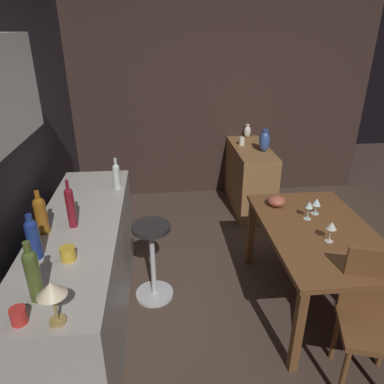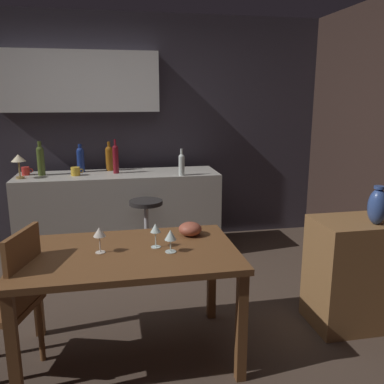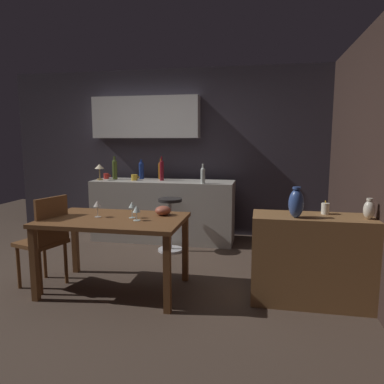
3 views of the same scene
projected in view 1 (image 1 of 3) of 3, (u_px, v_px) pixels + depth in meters
name	position (u px, v px, depth m)	size (l,w,h in m)	color
ground_plane	(278.00, 312.00, 3.05)	(9.00, 9.00, 0.00)	#47382D
wall_side_right	(206.00, 101.00, 4.78)	(0.10, 4.40, 2.60)	#33231E
dining_table	(318.00, 239.00, 2.88)	(1.38, 0.85, 0.74)	brown
kitchen_counter	(85.00, 275.00, 2.79)	(2.10, 0.60, 0.90)	#B2ADA3
sideboard_cabinet	(249.00, 177.00, 4.69)	(1.10, 0.44, 0.82)	olive
chair_near_window	(372.00, 316.00, 2.31)	(0.50, 0.50, 0.94)	brown
bar_stool	(153.00, 260.00, 3.08)	(0.34, 0.34, 0.72)	#262323
wine_glass_left	(332.00, 226.00, 2.64)	(0.08, 0.08, 0.17)	silver
wine_glass_right	(317.00, 202.00, 3.04)	(0.07, 0.07, 0.15)	silver
wine_glass_center	(309.00, 206.00, 2.95)	(0.07, 0.07, 0.16)	silver
fruit_bowl	(277.00, 201.00, 3.21)	(0.16, 0.16, 0.10)	#9E4C38
wine_bottle_cobalt	(33.00, 237.00, 2.17)	(0.08, 0.08, 0.30)	navy
wine_bottle_ruby	(70.00, 206.00, 2.51)	(0.06, 0.06, 0.36)	maroon
wine_bottle_olive	(33.00, 273.00, 1.82)	(0.07, 0.07, 0.35)	#475623
wine_bottle_clear	(116.00, 175.00, 3.15)	(0.06, 0.06, 0.28)	silver
wine_bottle_amber	(41.00, 214.00, 2.44)	(0.08, 0.08, 0.32)	#8C5114
cup_mustard	(68.00, 253.00, 2.19)	(0.13, 0.09, 0.09)	gold
cup_red	(19.00, 315.00, 1.72)	(0.11, 0.08, 0.08)	red
counter_lamp	(52.00, 292.00, 1.66)	(0.14, 0.14, 0.24)	#A58447
pillar_candle_tall	(242.00, 141.00, 4.58)	(0.07, 0.07, 0.13)	white
vase_ceramic_ivory	(247.00, 131.00, 4.88)	(0.10, 0.10, 0.18)	beige
vase_ceramic_blue	(264.00, 141.00, 4.31)	(0.13, 0.13, 0.27)	#334C8C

